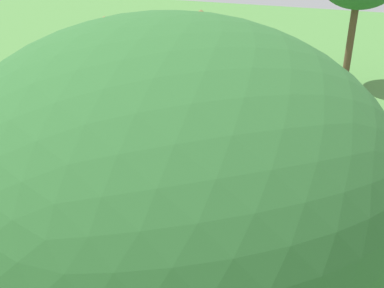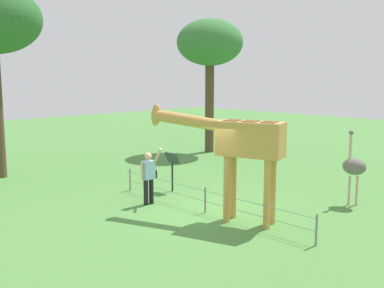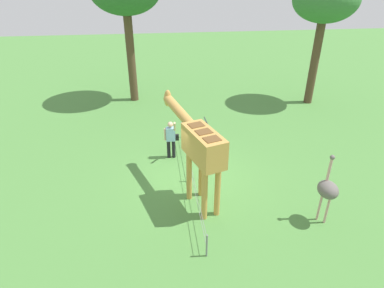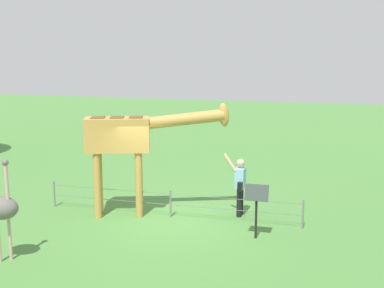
{
  "view_description": "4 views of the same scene",
  "coord_description": "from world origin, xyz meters",
  "px_view_note": "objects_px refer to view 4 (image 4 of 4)",
  "views": [
    {
      "loc": [
        11.69,
        3.57,
        7.84
      ],
      "look_at": [
        0.16,
        -0.23,
        1.68
      ],
      "focal_mm": 44.55,
      "sensor_mm": 36.0,
      "label": 1
    },
    {
      "loc": [
        -8.56,
        9.05,
        3.87
      ],
      "look_at": [
        0.94,
        -0.32,
        1.82
      ],
      "focal_mm": 42.46,
      "sensor_mm": 36.0,
      "label": 2
    },
    {
      "loc": [
        -9.68,
        1.24,
        6.87
      ],
      "look_at": [
        -0.55,
        0.12,
        1.84
      ],
      "focal_mm": 30.56,
      "sensor_mm": 36.0,
      "label": 3
    },
    {
      "loc": [
        4.02,
        -12.59,
        4.55
      ],
      "look_at": [
        0.52,
        0.37,
        1.98
      ],
      "focal_mm": 48.06,
      "sensor_mm": 36.0,
      "label": 4
    }
  ],
  "objects_px": {
    "visitor": "(240,183)",
    "ostrich": "(2,208)",
    "giraffe": "(130,139)",
    "info_sign": "(256,200)"
  },
  "relations": [
    {
      "from": "info_sign",
      "to": "ostrich",
      "type": "bearing_deg",
      "value": -151.45
    },
    {
      "from": "visitor",
      "to": "giraffe",
      "type": "bearing_deg",
      "value": -166.65
    },
    {
      "from": "giraffe",
      "to": "ostrich",
      "type": "bearing_deg",
      "value": -112.34
    },
    {
      "from": "ostrich",
      "to": "giraffe",
      "type": "bearing_deg",
      "value": 67.66
    },
    {
      "from": "giraffe",
      "to": "info_sign",
      "type": "height_order",
      "value": "giraffe"
    },
    {
      "from": "giraffe",
      "to": "info_sign",
      "type": "xyz_separation_m",
      "value": [
        3.53,
        -0.86,
        -1.16
      ]
    },
    {
      "from": "giraffe",
      "to": "visitor",
      "type": "distance_m",
      "value": 3.19
    },
    {
      "from": "visitor",
      "to": "info_sign",
      "type": "xyz_separation_m",
      "value": [
        0.66,
        -1.54,
        0.05
      ]
    },
    {
      "from": "giraffe",
      "to": "ostrich",
      "type": "xyz_separation_m",
      "value": [
        -1.47,
        -3.59,
        -0.94
      ]
    },
    {
      "from": "visitor",
      "to": "ostrich",
      "type": "xyz_separation_m",
      "value": [
        -4.34,
        -4.27,
        0.27
      ]
    }
  ]
}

